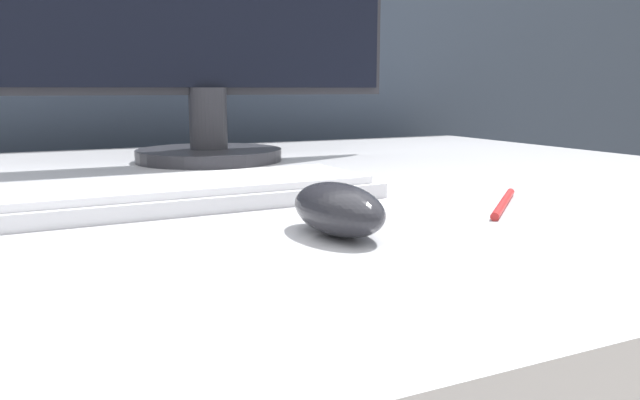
{
  "coord_description": "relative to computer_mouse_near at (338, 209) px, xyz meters",
  "views": [
    {
      "loc": [
        -0.22,
        -0.75,
        0.82
      ],
      "look_at": [
        0.01,
        -0.27,
        0.73
      ],
      "focal_mm": 35.0,
      "sensor_mm": 36.0,
      "label": 1
    }
  ],
  "objects": [
    {
      "name": "keyboard",
      "position": [
        -0.1,
        0.2,
        -0.01
      ],
      "size": [
        0.46,
        0.16,
        0.02
      ],
      "rotation": [
        0.0,
        0.0,
        0.03
      ],
      "color": "silver",
      "rests_on": "desk"
    },
    {
      "name": "computer_mouse_near",
      "position": [
        0.0,
        0.0,
        0.0
      ],
      "size": [
        0.06,
        0.11,
        0.04
      ],
      "rotation": [
        0.0,
        0.0,
        0.05
      ],
      "color": "#232328",
      "rests_on": "desk"
    },
    {
      "name": "partition_panel",
      "position": [
        -0.01,
        1.0,
        -0.03
      ],
      "size": [
        5.0,
        0.03,
        1.4
      ],
      "color": "#333D4C",
      "rests_on": "ground_plane"
    },
    {
      "name": "pen",
      "position": [
        0.21,
        0.03,
        -0.02
      ],
      "size": [
        0.12,
        0.11,
        0.01
      ],
      "rotation": [
        0.0,
        0.0,
        0.73
      ],
      "color": "red",
      "rests_on": "desk"
    }
  ]
}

